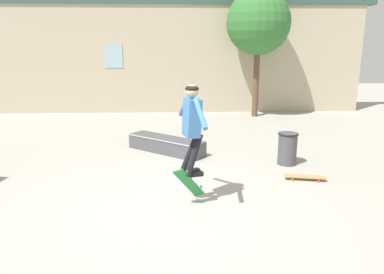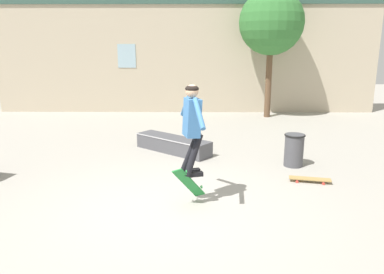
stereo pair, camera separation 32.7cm
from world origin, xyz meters
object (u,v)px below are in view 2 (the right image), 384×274
object	(u,v)px
skate_ledge	(173,144)
skater	(192,122)
skateboard_flipping	(189,183)
skateboard_resting	(310,179)
tree_right	(271,23)
trash_bin	(294,149)

from	to	relation	value
skate_ledge	skater	distance (m)	3.47
skateboard_flipping	skateboard_resting	size ratio (longest dim) A/B	0.79
tree_right	skateboard_flipping	size ratio (longest dim) A/B	7.00
trash_bin	skater	bearing A→B (deg)	-137.16
skate_ledge	trash_bin	bearing A→B (deg)	16.80
tree_right	skate_ledge	distance (m)	6.59
skater	skateboard_flipping	world-z (taller)	skater
tree_right	skate_ledge	bearing A→B (deg)	-124.40
skate_ledge	skateboard_resting	bearing A→B (deg)	1.66
skate_ledge	skater	world-z (taller)	skater
skater	tree_right	bearing A→B (deg)	54.77
tree_right	skate_ledge	xyz separation A→B (m)	(-3.25, -4.75, -3.21)
skate_ledge	trash_bin	xyz separation A→B (m)	(2.77, -1.11, 0.20)
skateboard_resting	skater	bearing A→B (deg)	-143.53
skateboard_flipping	skateboard_resting	bearing A→B (deg)	-16.75
skate_ledge	skater	size ratio (longest dim) A/B	1.31
tree_right	skateboard_flipping	xyz separation A→B (m)	(-2.79, -8.01, -2.99)
trash_bin	skateboard_resting	world-z (taller)	trash_bin
skater	skateboard_resting	size ratio (longest dim) A/B	1.84
skater	skateboard_flipping	xyz separation A→B (m)	(-0.05, -0.06, -1.03)
skate_ledge	tree_right	bearing A→B (deg)	94.28
trash_bin	skateboard_resting	xyz separation A→B (m)	(0.07, -1.03, -0.32)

